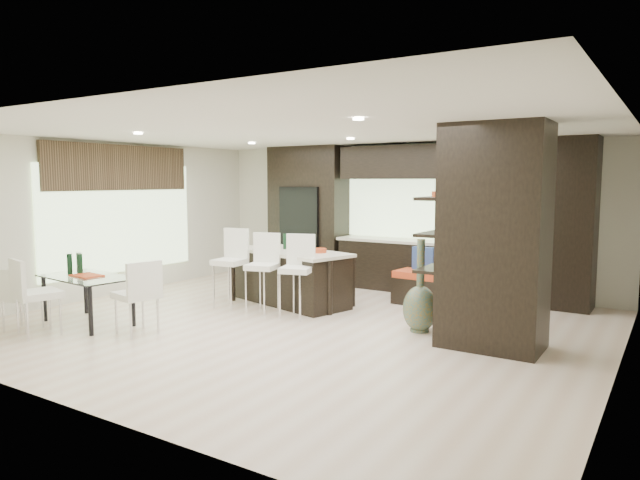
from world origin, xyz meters
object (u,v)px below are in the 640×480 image
Objects in this scene: stool_right at (297,285)px; chair_end at (137,300)px; dining_table at (88,300)px; floor_vase at (420,286)px; stool_mid at (262,281)px; chair_far at (23,301)px; kitchen_island at (291,277)px; bench at (438,290)px; chair_near at (38,300)px; stool_left at (230,276)px.

stool_right is 1.09× the size of chair_end.
dining_table is 1.54× the size of chair_end.
floor_vase is 0.89× the size of dining_table.
stool_mid is 0.99× the size of stool_right.
chair_far is at bearing -153.44° from stool_right.
kitchen_island is at bearing 168.12° from floor_vase.
dining_table is (-3.79, -3.71, 0.07)m from bench.
floor_vase is 4.66m from dining_table.
chair_near is at bearing -83.87° from dining_table.
chair_far is (-0.44, 0.04, -0.08)m from chair_near.
stool_left is at bearing 67.53° from dining_table.
stool_left reaches higher than bench.
floor_vase is 5.38m from chair_far.
chair_end is at bearing -122.03° from bench.
stool_mid is 2.50m from dining_table.
chair_near is (-2.31, -2.60, -0.02)m from stool_right.
dining_table is at bearing 103.95° from chair_near.
chair_end is at bearing -123.75° from stool_mid.
chair_end is (1.03, 0.73, -0.02)m from chair_near.
floor_vase reaches higher than chair_near.
stool_left reaches higher than stool_mid.
floor_vase is 1.37× the size of chair_end.
floor_vase is 1.32× the size of chair_near.
chair_near reaches higher than chair_far.
stool_left is 2.94m from chair_far.
kitchen_island is 2.65× the size of chair_far.
kitchen_island is at bearing 77.72° from chair_near.
chair_end is at bearing -88.22° from kitchen_island.
stool_left is 2.12m from dining_table.
stool_left is at bearing -175.33° from floor_vase.
chair_near is (-1.66, -3.37, 0.03)m from kitchen_island.
chair_end is at bearing -145.79° from floor_vase.
chair_near is at bearing -125.86° from bench.
bench is at bearing 50.50° from dining_table.
stool_mid is 1.04× the size of chair_near.
stool_right reaches higher than kitchen_island.
floor_vase is at bearing -2.54° from stool_left.
floor_vase is (2.48, 0.25, 0.14)m from stool_mid.
bench is 1.50× the size of chair_near.
chair_near is (-4.14, -2.85, -0.15)m from floor_vase.
bench is 5.30m from dining_table.
stool_mid is 0.70× the size of dining_table.
kitchen_island is 2.31× the size of chair_end.
stool_left is at bearing -141.72° from bench.
floor_vase is 1.58× the size of chair_far.
stool_mid is 2.50m from floor_vase.
chair_near is (-1.66, -2.60, -0.02)m from stool_mid.
dining_table is at bearing -125.81° from stool_left.
bench is 1.79× the size of chair_far.
stool_mid is 3.31m from chair_far.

